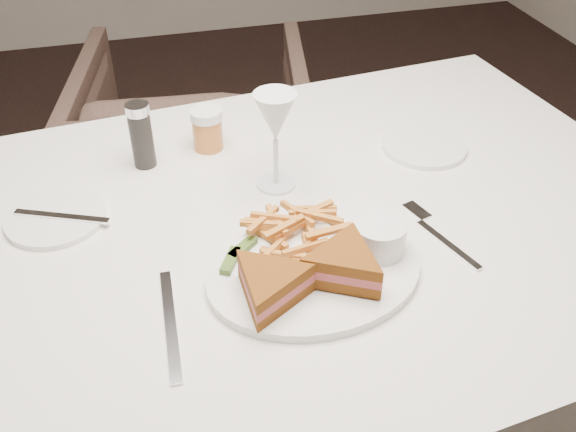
# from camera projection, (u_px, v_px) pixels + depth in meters

# --- Properties ---
(ground) EXTENTS (5.00, 5.00, 0.00)m
(ground) POSITION_uv_depth(u_px,v_px,m) (137.00, 415.00, 1.62)
(ground) COLOR black
(ground) RESTS_ON ground
(table) EXTENTS (1.44, 1.04, 0.75)m
(table) POSITION_uv_depth(u_px,v_px,m) (281.00, 371.00, 1.27)
(table) COLOR silver
(table) RESTS_ON ground
(chair_far) EXTENTS (0.78, 0.75, 0.69)m
(chair_far) POSITION_uv_depth(u_px,v_px,m) (198.00, 144.00, 2.01)
(chair_far) COLOR #49342D
(chair_far) RESTS_ON ground
(table_setting) EXTENTS (0.83, 0.57, 0.18)m
(table_setting) POSITION_uv_depth(u_px,v_px,m) (291.00, 221.00, 0.98)
(table_setting) COLOR white
(table_setting) RESTS_ON table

